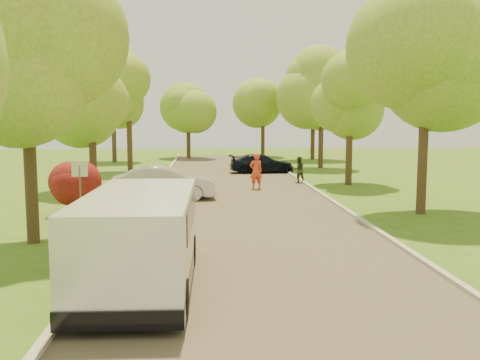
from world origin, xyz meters
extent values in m
plane|color=#3D6518|center=(0.00, 0.00, 0.00)|extent=(100.00, 100.00, 0.00)
cube|color=#4C4438|center=(0.00, 8.00, 0.01)|extent=(8.00, 60.00, 0.01)
cube|color=#B2AD9E|center=(-4.05, 8.00, 0.06)|extent=(0.18, 60.00, 0.12)
cube|color=#B2AD9E|center=(4.05, 8.00, 0.06)|extent=(0.18, 60.00, 0.12)
cylinder|color=#59595E|center=(-5.80, 4.00, 1.00)|extent=(0.06, 0.06, 2.00)
cube|color=white|center=(-5.80, 4.00, 1.90)|extent=(0.55, 0.04, 0.55)
cylinder|color=#382619|center=(-6.30, 5.50, 0.35)|extent=(0.12, 0.12, 0.70)
sphere|color=#590F0F|center=(-6.30, 5.50, 1.10)|extent=(1.70, 1.70, 1.70)
cylinder|color=#382619|center=(-6.50, 1.00, 1.80)|extent=(0.36, 0.36, 3.60)
sphere|color=olive|center=(-6.50, 1.00, 4.98)|extent=(4.60, 4.60, 4.60)
sphere|color=olive|center=(-5.81, 1.00, 5.67)|extent=(3.45, 3.45, 3.45)
cylinder|color=#382619|center=(-7.00, 12.00, 1.57)|extent=(0.36, 0.36, 3.15)
sphere|color=olive|center=(-7.00, 12.00, 4.41)|extent=(4.20, 4.20, 4.20)
sphere|color=olive|center=(-6.37, 12.00, 5.04)|extent=(3.15, 3.15, 3.15)
cylinder|color=#382619|center=(-6.60, 22.00, 1.91)|extent=(0.36, 0.36, 3.83)
sphere|color=olive|center=(-6.60, 22.00, 5.27)|extent=(4.80, 4.80, 4.80)
sphere|color=olive|center=(-5.88, 22.00, 5.99)|extent=(3.60, 3.60, 3.60)
cylinder|color=#382619|center=(6.80, 5.00, 1.91)|extent=(0.36, 0.36, 3.83)
sphere|color=olive|center=(6.80, 5.00, 5.33)|extent=(5.00, 5.00, 5.00)
sphere|color=olive|center=(7.55, 5.00, 6.08)|extent=(3.75, 3.75, 3.75)
cylinder|color=#382619|center=(6.40, 14.00, 1.69)|extent=(0.36, 0.36, 3.38)
sphere|color=olive|center=(6.40, 14.00, 4.70)|extent=(4.40, 4.40, 4.40)
sphere|color=olive|center=(7.06, 14.00, 5.36)|extent=(3.30, 3.30, 3.30)
cylinder|color=#382619|center=(7.00, 24.00, 2.02)|extent=(0.36, 0.36, 4.05)
sphere|color=olive|center=(7.00, 24.00, 5.61)|extent=(5.20, 5.20, 5.20)
sphere|color=olive|center=(7.78, 24.00, 6.39)|extent=(3.90, 3.90, 3.90)
cylinder|color=#382619|center=(-9.00, 30.00, 1.80)|extent=(0.36, 0.36, 3.60)
sphere|color=olive|center=(-9.00, 30.00, 5.10)|extent=(5.00, 5.00, 5.00)
sphere|color=olive|center=(-8.25, 30.00, 5.85)|extent=(3.75, 3.75, 3.75)
cylinder|color=#382619|center=(8.00, 32.00, 1.91)|extent=(0.36, 0.36, 3.83)
sphere|color=olive|center=(8.00, 32.00, 5.33)|extent=(5.00, 5.00, 5.00)
sphere|color=olive|center=(8.75, 32.00, 6.08)|extent=(3.75, 3.75, 3.75)
cylinder|color=#382619|center=(-3.00, 34.00, 1.69)|extent=(0.36, 0.36, 3.38)
sphere|color=olive|center=(-3.00, 34.00, 4.81)|extent=(4.80, 4.80, 4.80)
sphere|color=olive|center=(-2.28, 34.00, 5.53)|extent=(3.60, 3.60, 3.60)
cylinder|color=#382619|center=(4.00, 36.00, 1.80)|extent=(0.36, 0.36, 3.60)
sphere|color=olive|center=(4.00, 36.00, 5.10)|extent=(5.00, 5.00, 5.00)
sphere|color=olive|center=(4.75, 36.00, 5.85)|extent=(3.75, 3.75, 3.75)
cube|color=white|center=(-2.83, -3.48, 1.13)|extent=(2.25, 5.48, 1.87)
cube|color=black|center=(-2.83, -3.48, 0.34)|extent=(2.27, 5.59, 0.34)
cube|color=black|center=(-2.82, -3.20, 1.59)|extent=(2.25, 3.89, 0.62)
cylinder|color=black|center=(-3.82, -5.28, 0.37)|extent=(0.28, 0.75, 0.75)
cylinder|color=black|center=(-1.90, -5.31, 0.37)|extent=(0.28, 0.75, 0.75)
cylinder|color=black|center=(-3.76, -1.65, 0.37)|extent=(0.28, 0.75, 0.75)
cylinder|color=black|center=(-1.84, -1.68, 0.37)|extent=(0.28, 0.75, 0.75)
imported|color=silver|center=(-3.30, 9.17, 0.75)|extent=(4.67, 1.95, 1.50)
imported|color=black|center=(2.30, 20.68, 0.62)|extent=(4.42, 2.06, 1.25)
cube|color=black|center=(-2.50, 1.15, 0.10)|extent=(0.42, 0.90, 0.02)
cylinder|color=#BFCC4C|center=(-2.36, 1.43, 0.04)|extent=(0.04, 0.07, 0.07)
cylinder|color=#BFCC4C|center=(-2.51, 1.47, 0.04)|extent=(0.04, 0.07, 0.07)
cylinder|color=#BFCC4C|center=(-2.49, 0.83, 0.04)|extent=(0.04, 0.07, 0.07)
cylinder|color=#BFCC4C|center=(-2.64, 0.86, 0.04)|extent=(0.04, 0.07, 0.07)
imported|color=gray|center=(-2.50, 1.15, 0.96)|extent=(1.20, 0.84, 1.69)
imported|color=#DD4221|center=(1.14, 12.49, 0.93)|extent=(0.76, 0.59, 1.86)
imported|color=#2C321E|center=(3.80, 14.99, 0.75)|extent=(0.82, 0.69, 1.50)
camera|label=1|loc=(-1.41, -14.75, 3.65)|focal=40.00mm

